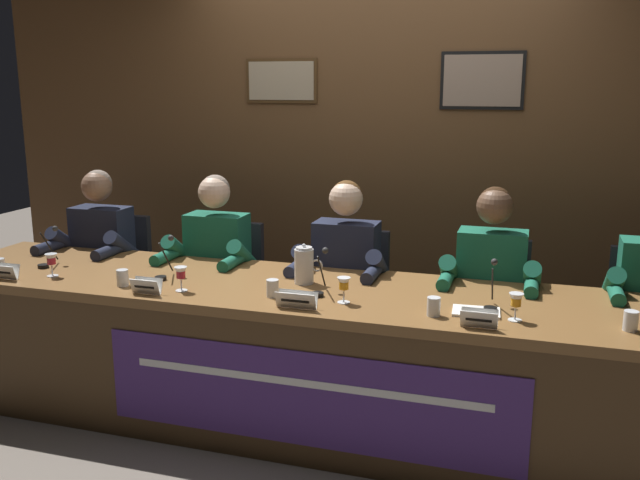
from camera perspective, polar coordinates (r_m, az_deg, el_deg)
The scene contains 29 objects.
ground_plane at distance 3.78m, azimuth -0.00°, elevation -14.88°, with size 12.00×12.00×0.00m, color #70665B.
wall_back_panelled at distance 4.62m, azimuth 4.83°, elevation 7.09°, with size 5.54×0.14×2.60m.
conference_table at distance 3.46m, azimuth -0.59°, elevation -8.02°, with size 4.34×0.87×0.75m.
chair_far_left at distance 4.81m, azimuth -16.41°, elevation -3.66°, with size 0.44×0.44×0.90m.
panelist_far_left at distance 4.58m, azimuth -17.99°, elevation -0.99°, with size 0.51×0.48×1.23m.
nameplate_far_left at distance 4.02m, azimuth -24.56°, elevation -2.37°, with size 0.16×0.06×0.08m.
juice_glass_far_left at distance 3.96m, azimuth -21.24°, elevation -1.60°, with size 0.06×0.06×0.12m.
microphone_far_left at distance 4.19m, azimuth -21.53°, elevation -1.02°, with size 0.06×0.17×0.22m.
chair_left at distance 4.42m, azimuth -7.63°, elevation -4.67°, with size 0.44×0.44×0.90m.
panelist_left at distance 4.18m, azimuth -8.89°, elevation -1.82°, with size 0.51×0.48×1.23m.
nameplate_left at distance 3.50m, azimuth -14.10°, elevation -3.70°, with size 0.15×0.06×0.08m.
juice_glass_left at distance 3.50m, azimuth -11.38°, elevation -2.78°, with size 0.06×0.06×0.12m.
water_cup_left at distance 3.67m, azimuth -15.93°, elevation -3.08°, with size 0.06×0.06×0.08m.
microphone_left at distance 3.76m, azimuth -12.70°, elevation -1.97°, with size 0.06×0.17×0.22m.
chair_center at distance 4.16m, azimuth 2.56°, elevation -5.71°, with size 0.44×0.44×0.90m.
panelist_center at distance 3.90m, azimuth 1.85°, elevation -2.73°, with size 0.51×0.48×1.23m.
nameplate_center at distance 3.19m, azimuth -1.95°, elevation -4.95°, with size 0.19×0.06×0.08m.
juice_glass_center at distance 3.25m, azimuth 1.97°, elevation -3.74°, with size 0.06×0.06×0.12m.
water_cup_center at distance 3.36m, azimuth -3.92°, elevation -4.05°, with size 0.06×0.06×0.08m.
microphone_center at distance 3.39m, azimuth 0.01°, elevation -3.26°, with size 0.06×0.17×0.22m.
chair_right at distance 4.04m, azimuth 13.77°, elevation -6.63°, with size 0.44×0.44×0.90m.
panelist_right at distance 3.77m, azimuth 13.78°, elevation -3.64°, with size 0.51×0.48×1.23m.
nameplate_right at distance 3.01m, azimuth 12.95°, elevation -6.33°, with size 0.15×0.06×0.08m.
juice_glass_right at distance 3.13m, azimuth 15.83°, elevation -4.91°, with size 0.06×0.06×0.12m.
water_cup_right at distance 3.13m, azimuth 9.33°, elevation -5.51°, with size 0.06×0.06×0.08m.
microphone_right at distance 3.27m, azimuth 13.94°, elevation -4.26°, with size 0.06×0.17×0.22m.
water_cup_far_right at distance 3.18m, azimuth 24.19°, elevation -6.16°, with size 0.06×0.06×0.08m.
water_pitcher_central at distance 3.56m, azimuth -1.30°, elevation -2.10°, with size 0.15×0.10×0.21m.
document_stack_right at distance 3.21m, azimuth 12.72°, elevation -5.78°, with size 0.22×0.16×0.01m.
Camera 1 is at (1.00, -3.20, 1.75)m, focal length 38.89 mm.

